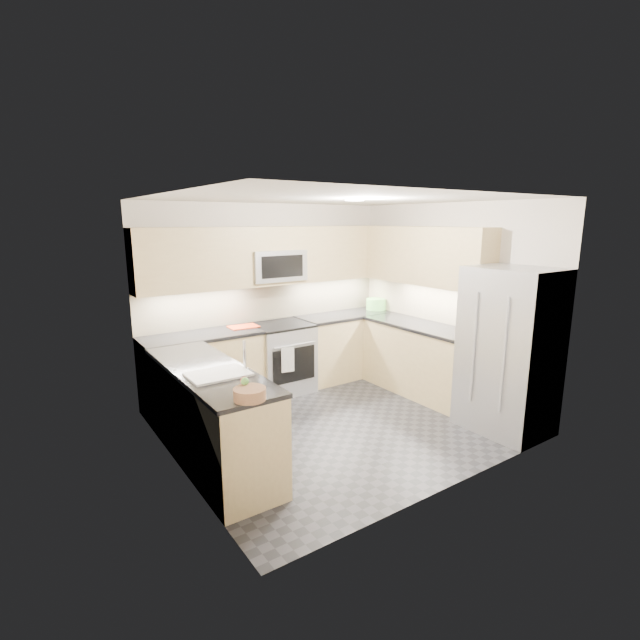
{
  "coord_description": "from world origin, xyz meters",
  "views": [
    {
      "loc": [
        -2.95,
        -3.97,
        2.28
      ],
      "look_at": [
        0.0,
        0.35,
        1.15
      ],
      "focal_mm": 26.0,
      "sensor_mm": 36.0,
      "label": 1
    }
  ],
  "objects": [
    {
      "name": "wall_back",
      "position": [
        0.0,
        1.6,
        1.25
      ],
      "size": [
        3.6,
        0.02,
        2.5
      ],
      "primitive_type": "cube",
      "color": "beige",
      "rests_on": "floor"
    },
    {
      "name": "gas_range",
      "position": [
        0.0,
        1.28,
        0.46
      ],
      "size": [
        0.76,
        0.65,
        0.91
      ],
      "primitive_type": "cube",
      "color": "#A9ABB1",
      "rests_on": "floor"
    },
    {
      "name": "dish_towel_check",
      "position": [
        -0.12,
        0.91,
        0.55
      ],
      "size": [
        0.17,
        0.05,
        0.32
      ],
      "primitive_type": "cube",
      "rotation": [
        0.0,
        0.0,
        -0.18
      ],
      "color": "silver",
      "rests_on": "oven_handle"
    },
    {
      "name": "countertop_peninsula",
      "position": [
        -1.5,
        0.0,
        0.92
      ],
      "size": [
        0.63,
        2.0,
        0.04
      ],
      "primitive_type": "cube",
      "color": "black",
      "rests_on": "base_cab_peninsula"
    },
    {
      "name": "microwave_door",
      "position": [
        0.0,
        1.2,
        1.7
      ],
      "size": [
        0.6,
        0.01,
        0.28
      ],
      "primitive_type": "cube",
      "color": "black",
      "rests_on": "microwave"
    },
    {
      "name": "ceiling",
      "position": [
        0.0,
        0.0,
        2.5
      ],
      "size": [
        3.6,
        3.2,
        0.02
      ],
      "primitive_type": "cube",
      "color": "beige",
      "rests_on": "wall_back"
    },
    {
      "name": "fruit_apple",
      "position": [
        -1.51,
        -0.81,
        1.05
      ],
      "size": [
        0.06,
        0.06,
        0.06
      ],
      "primitive_type": "sphere",
      "color": "#AD1813",
      "rests_on": "fruit_basket"
    },
    {
      "name": "oven_door_glass",
      "position": [
        0.0,
        0.95,
        0.45
      ],
      "size": [
        0.62,
        0.02,
        0.45
      ],
      "primitive_type": "cube",
      "color": "black",
      "rests_on": "gas_range"
    },
    {
      "name": "base_cab_back_right",
      "position": [
        1.09,
        1.3,
        0.45
      ],
      "size": [
        1.42,
        0.6,
        0.9
      ],
      "primitive_type": "cube",
      "color": "tan",
      "rests_on": "floor"
    },
    {
      "name": "backsplash_back",
      "position": [
        0.0,
        1.6,
        1.2
      ],
      "size": [
        3.6,
        0.01,
        0.51
      ],
      "primitive_type": "cube",
      "color": "#C2B08C",
      "rests_on": "wall_back"
    },
    {
      "name": "countertop_back_right",
      "position": [
        1.09,
        1.3,
        0.92
      ],
      "size": [
        1.42,
        0.63,
        0.04
      ],
      "primitive_type": "cube",
      "color": "black",
      "rests_on": "base_cab_back_right"
    },
    {
      "name": "countertop_back_left",
      "position": [
        -1.09,
        1.3,
        0.92
      ],
      "size": [
        1.42,
        0.63,
        0.04
      ],
      "primitive_type": "cube",
      "color": "black",
      "rests_on": "base_cab_back_left"
    },
    {
      "name": "oven_handle",
      "position": [
        0.0,
        0.93,
        0.72
      ],
      "size": [
        0.6,
        0.02,
        0.02
      ],
      "primitive_type": "cylinder",
      "rotation": [
        0.0,
        1.57,
        0.0
      ],
      "color": "#B2B5BA",
      "rests_on": "gas_range"
    },
    {
      "name": "wall_right",
      "position": [
        1.8,
        0.0,
        1.25
      ],
      "size": [
        0.02,
        3.2,
        2.5
      ],
      "primitive_type": "cube",
      "color": "beige",
      "rests_on": "floor"
    },
    {
      "name": "fridge_handle_left",
      "position": [
        1.08,
        -1.33,
        0.95
      ],
      "size": [
        0.02,
        0.02,
        1.2
      ],
      "primitive_type": "cylinder",
      "color": "#B2B5BA",
      "rests_on": "refrigerator"
    },
    {
      "name": "upper_cab_back",
      "position": [
        0.0,
        1.43,
        1.83
      ],
      "size": [
        3.6,
        0.35,
        0.75
      ],
      "primitive_type": "cube",
      "color": "tan",
      "rests_on": "wall_back"
    },
    {
      "name": "backsplash_right",
      "position": [
        1.8,
        0.45,
        1.2
      ],
      "size": [
        0.01,
        2.3,
        0.51
      ],
      "primitive_type": "cube",
      "color": "#C2B08C",
      "rests_on": "wall_right"
    },
    {
      "name": "microwave",
      "position": [
        0.0,
        1.4,
        1.7
      ],
      "size": [
        0.76,
        0.4,
        0.4
      ],
      "primitive_type": "cube",
      "color": "#93959A",
      "rests_on": "upper_cab_back"
    },
    {
      "name": "range_cooktop",
      "position": [
        0.0,
        1.28,
        0.92
      ],
      "size": [
        0.76,
        0.65,
        0.03
      ],
      "primitive_type": "cube",
      "color": "black",
      "rests_on": "gas_range"
    },
    {
      "name": "wall_front",
      "position": [
        0.0,
        -1.6,
        1.25
      ],
      "size": [
        3.6,
        0.02,
        2.5
      ],
      "primitive_type": "cube",
      "color": "beige",
      "rests_on": "floor"
    },
    {
      "name": "base_cab_right",
      "position": [
        1.5,
        0.15,
        0.45
      ],
      "size": [
        0.6,
        1.7,
        0.9
      ],
      "primitive_type": "cube",
      "color": "tan",
      "rests_on": "floor"
    },
    {
      "name": "faucet",
      "position": [
        -1.24,
        -0.25,
        1.08
      ],
      "size": [
        0.03,
        0.03,
        0.28
      ],
      "primitive_type": "cylinder",
      "color": "silver",
      "rests_on": "countertop_peninsula"
    },
    {
      "name": "sink_basin",
      "position": [
        -1.5,
        -0.25,
        0.88
      ],
      "size": [
        0.52,
        0.38,
        0.16
      ],
      "primitive_type": "cube",
      "color": "white",
      "rests_on": "base_cab_peninsula"
    },
    {
      "name": "fruit_pear",
      "position": [
        -1.51,
        -0.82,
        1.05
      ],
      "size": [
        0.06,
        0.06,
        0.06
      ],
      "primitive_type": "sphere",
      "color": "#65BC50",
      "rests_on": "fruit_basket"
    },
    {
      "name": "base_cab_back_left",
      "position": [
        -1.09,
        1.3,
        0.45
      ],
      "size": [
        1.42,
        0.6,
        0.9
      ],
      "primitive_type": "cube",
      "color": "tan",
      "rests_on": "floor"
    },
    {
      "name": "upper_cab_right",
      "position": [
        1.62,
        0.28,
        1.83
      ],
      "size": [
        0.35,
        1.95,
        0.75
      ],
      "primitive_type": "cube",
      "color": "tan",
      "rests_on": "wall_right"
    },
    {
      "name": "fridge_handle_right",
      "position": [
        1.08,
        -0.97,
        0.95
      ],
      "size": [
        0.02,
        0.02,
        1.2
      ],
      "primitive_type": "cylinder",
      "color": "#B2B5BA",
      "rests_on": "refrigerator"
    },
    {
      "name": "utensil_bowl",
      "position": [
        1.69,
        1.3,
        1.03
      ],
      "size": [
        0.38,
        0.38,
        0.17
      ],
      "primitive_type": "cylinder",
      "rotation": [
        0.0,
        0.0,
        0.35
      ],
      "color": "#64BF51",
      "rests_on": "countertop_back_right"
    },
    {
      "name": "floor",
      "position": [
        0.0,
        0.0,
        0.0
      ],
      "size": [
        3.6,
        3.2,
        0.0
      ],
      "primitive_type": "cube",
      "color": "black",
      "rests_on": "ground"
    },
    {
      "name": "wall_left",
      "position": [
        -1.8,
        0.0,
        1.25
      ],
      "size": [
        0.02,
        3.2,
        2.5
      ],
      "primitive_type": "cube",
      "color": "beige",
      "rests_on": "floor"
    },
    {
      "name": "cutting_board",
      "position": [
        -0.5,
        1.36,
        0.95
      ],
      "size": [
        0.37,
        0.27,
        0.01
      ],
      "primitive_type": "cube",
      "rotation": [
        0.0,
        0.0,
        -0.04
      ],
      "color": "red",
      "rests_on": "countertop_back_left"
    },
    {
      "name": "fruit_basket",
      "position": [
        -1.52,
        -0.92,
        0.99
      ],
      "size": [
        0.27,
        0.27,
        0.09
      ],
      "primitive_type": "cylinder",
      "rotation": [
        0.0,
        0.0,
        0.08
      ],
      "color": "#946645",
      "rests_on": "countertop_peninsula"
    },
    {
      "name": "refrigerator",
      "position": [
        1.45,
        -1.15,
        0.9
      ],
      "size": [
        0.7,
        0.9,
        1.8
      ],
      "primitive_type": "cube",
      "color": "#9E9FA5",
      "rests_on": "floor"
    },
    {
      "name": "base_cab_peninsula",
      "position": [
        -1.5,
        0.0,
        0.45
      ],
      "size": [
        0.6,
        2.0,
        0.9
      ],
      "primitive_type": "cube",
      "color": "tan",
      "rests_on": "floor"
    },
    {
      "name": "countertop_right",
      "position": [
        1.5,
        0.15,
        0.92
      ],
      "size": [
        0.63,
        1.7,
        0.04
      ],
      "primitive_type": "cube",
      "color": "black",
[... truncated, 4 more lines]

